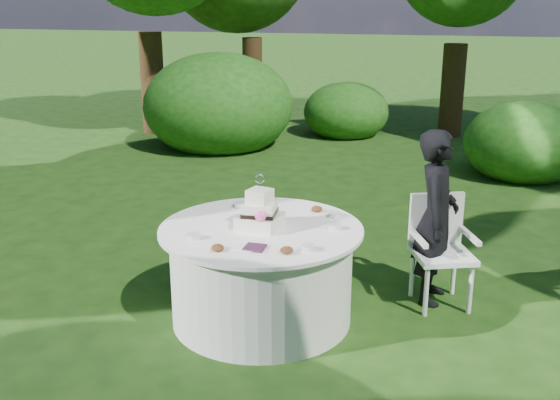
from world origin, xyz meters
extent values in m
plane|color=#183B10|center=(0.00, 0.00, 0.00)|extent=(80.00, 80.00, 0.00)
cube|color=#411C37|center=(0.09, -0.44, 0.78)|extent=(0.14, 0.14, 0.02)
ellipsoid|color=white|center=(-0.14, -0.50, 0.78)|extent=(0.48, 0.07, 0.01)
imported|color=black|center=(1.27, 0.72, 0.73)|extent=(0.38, 0.55, 1.45)
cylinder|color=silver|center=(0.00, 0.00, 0.37)|extent=(1.40, 1.40, 0.74)
cylinder|color=white|center=(0.00, 0.00, 0.76)|extent=(1.56, 1.56, 0.03)
cube|color=silver|center=(-0.01, 0.00, 0.82)|extent=(0.34, 0.34, 0.10)
cube|color=white|center=(-0.01, 0.00, 0.92)|extent=(0.25, 0.25, 0.10)
cube|color=silver|center=(-0.01, 0.00, 1.02)|extent=(0.19, 0.19, 0.10)
cube|color=black|center=(-0.01, 0.00, 0.89)|extent=(0.27, 0.27, 0.03)
sphere|color=#F748AD|center=(0.04, -0.14, 0.91)|extent=(0.08, 0.08, 0.08)
cylinder|color=white|center=(-0.01, 0.00, 1.09)|extent=(0.01, 0.01, 0.05)
torus|color=silver|center=(-0.01, 0.00, 1.16)|extent=(0.08, 0.02, 0.08)
cube|color=white|center=(1.35, 0.63, 0.44)|extent=(0.59, 0.59, 0.04)
cube|color=white|center=(1.27, 0.82, 0.68)|extent=(0.44, 0.21, 0.45)
cylinder|color=silver|center=(1.25, 0.39, 0.21)|extent=(0.04, 0.04, 0.42)
cylinder|color=white|center=(1.59, 0.53, 0.21)|extent=(0.04, 0.04, 0.42)
cylinder|color=white|center=(1.11, 0.73, 0.21)|extent=(0.04, 0.04, 0.42)
cylinder|color=white|center=(1.45, 0.87, 0.21)|extent=(0.04, 0.04, 0.42)
cube|color=white|center=(1.15, 0.55, 0.60)|extent=(0.19, 0.39, 0.04)
cube|color=white|center=(1.55, 0.71, 0.60)|extent=(0.19, 0.39, 0.04)
cylinder|color=silver|center=(0.49, 0.40, 0.79)|extent=(0.10, 0.10, 0.04)
cylinder|color=silver|center=(0.45, -0.37, 0.79)|extent=(0.10, 0.10, 0.04)
cylinder|color=silver|center=(0.55, 0.10, 0.79)|extent=(0.10, 0.10, 0.04)
cylinder|color=silver|center=(-0.32, 0.42, 0.79)|extent=(0.10, 0.10, 0.04)
cylinder|color=silver|center=(-0.40, -0.37, 0.79)|extent=(0.10, 0.10, 0.04)
ellipsoid|color=#562D16|center=(0.33, 0.48, 0.79)|extent=(0.09, 0.09, 0.05)
ellipsoid|color=#562D16|center=(0.32, -0.46, 0.79)|extent=(0.09, 0.09, 0.05)
ellipsoid|color=#562D16|center=(-0.15, -0.54, 0.79)|extent=(0.09, 0.09, 0.05)
camera|label=1|loc=(1.38, -4.48, 2.45)|focal=42.00mm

